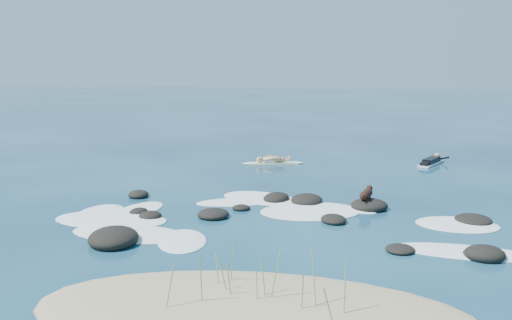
# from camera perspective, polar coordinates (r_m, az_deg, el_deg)

# --- Properties ---
(ground) EXTENTS (160.00, 160.00, 0.00)m
(ground) POSITION_cam_1_polar(r_m,az_deg,el_deg) (19.30, 3.83, -4.87)
(ground) COLOR #0A2642
(ground) RESTS_ON ground
(sand_dune) EXTENTS (9.00, 4.40, 0.60)m
(sand_dune) POSITION_cam_1_polar(r_m,az_deg,el_deg) (11.64, -0.46, -15.25)
(sand_dune) COLOR #9E8966
(sand_dune) RESTS_ON ground
(dune_grass) EXTENTS (3.44, 2.05, 1.21)m
(dune_grass) POSITION_cam_1_polar(r_m,az_deg,el_deg) (11.49, 0.31, -12.20)
(dune_grass) COLOR olive
(dune_grass) RESTS_ON ground
(reef_rocks) EXTENTS (12.42, 7.06, 0.57)m
(reef_rocks) POSITION_cam_1_polar(r_m,az_deg,el_deg) (17.67, 2.28, -5.92)
(reef_rocks) COLOR black
(reef_rocks) RESTS_ON ground
(breaking_foam) EXTENTS (14.08, 7.84, 0.12)m
(breaking_foam) POSITION_cam_1_polar(r_m,az_deg,el_deg) (18.14, -0.88, -5.80)
(breaking_foam) COLOR white
(breaking_foam) RESTS_ON ground
(standing_surfer_rig) EXTENTS (2.91, 1.11, 1.68)m
(standing_surfer_rig) POSITION_cam_1_polar(r_m,az_deg,el_deg) (27.13, 1.72, 0.95)
(standing_surfer_rig) COLOR #F7F1C5
(standing_surfer_rig) RESTS_ON ground
(paddling_surfer_rig) EXTENTS (1.66, 2.45, 0.44)m
(paddling_surfer_rig) POSITION_cam_1_polar(r_m,az_deg,el_deg) (28.41, 17.15, -0.12)
(paddling_surfer_rig) COLOR white
(paddling_surfer_rig) RESTS_ON ground
(dog) EXTENTS (0.50, 1.16, 0.75)m
(dog) POSITION_cam_1_polar(r_m,az_deg,el_deg) (19.53, 10.99, -3.35)
(dog) COLOR black
(dog) RESTS_ON ground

